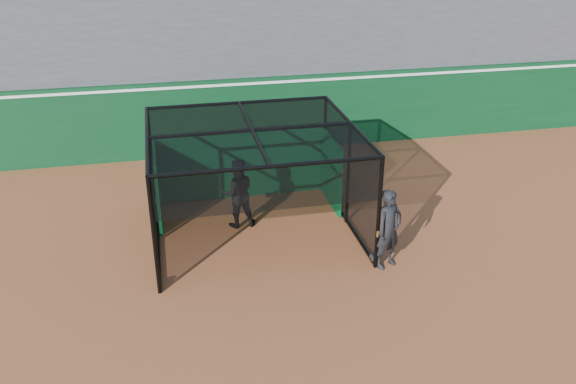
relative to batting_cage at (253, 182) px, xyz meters
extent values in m
plane|color=#95502B|center=(-0.17, -2.81, -1.36)|extent=(120.00, 120.00, 0.00)
cube|color=#0A3B1B|center=(-0.17, 5.69, -0.11)|extent=(50.00, 0.45, 2.50)
cube|color=white|center=(-0.17, 5.69, 0.99)|extent=(50.00, 0.50, 0.08)
cube|color=#4C4C4F|center=(-0.17, 9.57, 2.52)|extent=(50.00, 7.85, 7.75)
cube|color=#074C24|center=(0.00, 2.12, -0.41)|extent=(4.75, 0.10, 1.90)
cylinder|color=black|center=(-2.43, -2.08, -1.25)|extent=(0.08, 0.22, 0.22)
cylinder|color=black|center=(2.43, -2.08, -1.25)|extent=(0.08, 0.22, 0.22)
cylinder|color=black|center=(-2.43, 2.04, -1.25)|extent=(0.08, 0.22, 0.22)
cylinder|color=black|center=(2.43, 2.04, -1.25)|extent=(0.08, 0.22, 0.22)
imported|color=black|center=(-0.35, 0.41, -0.44)|extent=(0.91, 0.72, 1.83)
imported|color=black|center=(2.70, -2.26, -0.41)|extent=(0.82, 0.71, 1.89)
cylinder|color=#593819|center=(2.45, -2.21, -0.81)|extent=(0.14, 0.32, 0.82)
camera|label=1|loc=(-2.04, -13.51, 6.17)|focal=38.00mm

